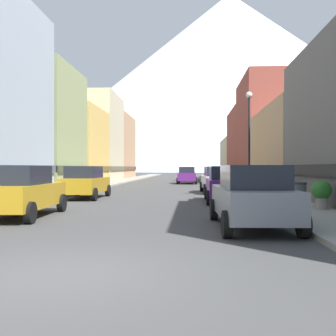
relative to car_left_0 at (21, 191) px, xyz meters
name	(u,v)px	position (x,y,z in m)	size (l,w,h in m)	color
ground_plane	(62,274)	(3.80, -6.96, -0.90)	(400.00, 400.00, 0.00)	#404040
sidewalk_left	(113,183)	(-2.45, 28.04, -0.82)	(2.50, 100.00, 0.15)	gray
sidewalk_right	(231,183)	(10.05, 28.04, -0.82)	(2.50, 100.00, 0.15)	gray
storefront_left_2	(31,130)	(-7.27, 18.20, 3.87)	(7.43, 8.03, 9.87)	#8C9966
storefront_left_3	(60,147)	(-8.04, 27.35, 2.93)	(8.97, 9.09, 7.95)	#D8B259
storefront_left_4	(88,139)	(-7.60, 37.04, 4.48)	(8.10, 9.58, 11.12)	beige
storefront_left_5	(105,148)	(-7.67, 47.69, 3.85)	(8.23, 11.50, 9.83)	tan
storefront_right_2	(315,151)	(15.25, 16.99, 2.08)	(8.20, 13.53, 6.19)	tan
storefront_right_3	(276,133)	(14.94, 29.51, 4.56)	(7.58, 10.75, 11.28)	brown
storefront_right_4	(253,146)	(14.33, 41.09, 3.71)	(6.36, 12.19, 9.55)	brown
storefront_right_5	(250,159)	(15.92, 54.49, 2.26)	(9.55, 13.81, 6.55)	beige
car_left_0	(21,191)	(0.00, 0.00, 0.00)	(2.22, 4.47, 1.78)	#B28419
car_left_1	(85,182)	(0.00, 8.14, 0.00)	(2.07, 4.41, 1.78)	#B28419
car_right_0	(252,196)	(7.60, -1.97, 0.00)	(2.22, 4.47, 1.78)	slate
car_right_1	(226,184)	(7.60, 6.18, 0.00)	(2.08, 4.41, 1.78)	#591E72
car_right_2	(217,180)	(7.60, 13.06, 0.00)	(2.25, 4.48, 1.78)	silver
car_driving_0	(187,175)	(5.40, 27.96, 0.00)	(2.06, 4.40, 1.78)	#591E72
car_driving_1	(188,174)	(5.40, 37.79, 0.00)	(2.06, 4.40, 1.78)	silver
trash_bin_right	(299,194)	(10.15, 2.64, -0.26)	(0.59, 0.59, 0.98)	#4C5156
potted_plant_0	(322,193)	(10.80, 1.93, -0.13)	(0.74, 0.74, 1.08)	gray
potted_plant_1	(36,187)	(-3.20, 9.25, -0.32)	(0.54, 0.54, 0.89)	brown
pedestrian_0	(13,185)	(-2.45, 4.60, 0.01)	(0.36, 0.36, 1.65)	navy
pedestrian_1	(267,181)	(10.05, 8.57, 0.06)	(0.36, 0.36, 1.75)	brown
pedestrian_2	(22,184)	(-2.45, 5.57, -0.01)	(0.36, 0.36, 1.60)	brown
streetlamp_right	(249,127)	(9.15, 9.23, 3.09)	(0.36, 0.36, 5.86)	black
mountain_backdrop	(230,82)	(31.64, 253.04, 58.84)	(279.14, 279.14, 119.47)	silver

